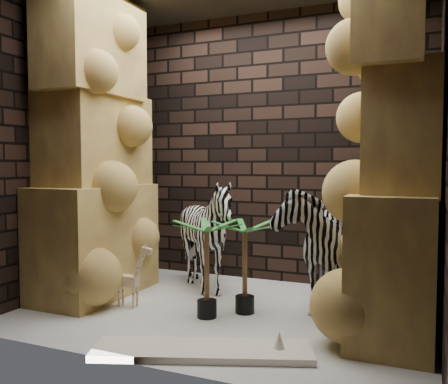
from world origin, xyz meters
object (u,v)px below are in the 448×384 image
at_px(zebra_left, 207,241).
at_px(palm_back, 207,268).
at_px(giraffe_toy, 128,274).
at_px(palm_front, 245,267).
at_px(zebra_right, 313,234).
at_px(surfboard, 202,350).

xyz_separation_m(zebra_left, palm_back, (0.35, -0.73, -0.10)).
distance_m(zebra_left, palm_back, 0.82).
relative_size(giraffe_toy, palm_front, 0.74).
distance_m(zebra_right, giraffe_toy, 1.75).
xyz_separation_m(giraffe_toy, palm_front, (1.06, 0.25, 0.11)).
distance_m(zebra_right, surfboard, 1.61).
height_order(giraffe_toy, palm_back, palm_back).
height_order(zebra_right, palm_back, zebra_right).
relative_size(palm_back, surfboard, 0.56).
height_order(giraffe_toy, palm_front, palm_front).
bearing_deg(zebra_right, palm_front, -147.01).
distance_m(giraffe_toy, palm_front, 1.09).
xyz_separation_m(zebra_left, surfboard, (0.65, -1.45, -0.50)).
height_order(zebra_right, surfboard, zebra_right).
xyz_separation_m(giraffe_toy, surfboard, (1.10, -0.71, -0.28)).
relative_size(zebra_left, surfboard, 0.76).
bearing_deg(giraffe_toy, zebra_left, 59.30).
bearing_deg(palm_front, giraffe_toy, -166.58).
xyz_separation_m(palm_front, surfboard, (0.05, -0.96, -0.39)).
relative_size(zebra_left, palm_back, 1.36).
height_order(zebra_left, giraffe_toy, zebra_left).
bearing_deg(palm_front, zebra_right, 41.03).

